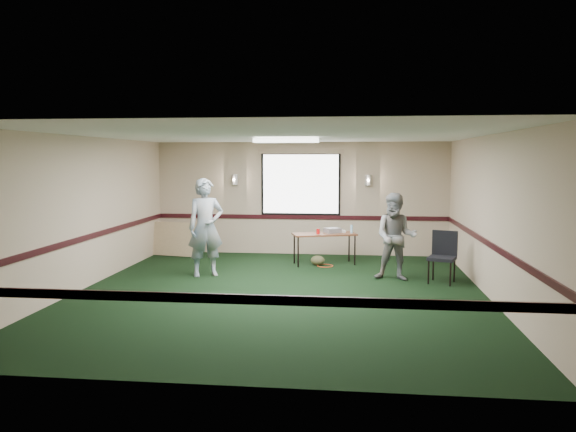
# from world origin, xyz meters

# --- Properties ---
(ground) EXTENTS (8.00, 8.00, 0.00)m
(ground) POSITION_xyz_m (0.00, 0.00, 0.00)
(ground) COLOR black
(ground) RESTS_ON ground
(room_shell) EXTENTS (8.00, 8.02, 8.00)m
(room_shell) POSITION_xyz_m (0.00, 2.12, 1.58)
(room_shell) COLOR #C3A58D
(room_shell) RESTS_ON ground
(folding_table) EXTENTS (1.46, 0.92, 0.68)m
(folding_table) POSITION_xyz_m (0.64, 2.72, 0.63)
(folding_table) COLOR #552F18
(folding_table) RESTS_ON ground
(projector) EXTENTS (0.41, 0.40, 0.11)m
(projector) POSITION_xyz_m (0.81, 2.84, 0.73)
(projector) COLOR gray
(projector) RESTS_ON folding_table
(game_console) EXTENTS (0.27, 0.25, 0.05)m
(game_console) POSITION_xyz_m (0.97, 2.89, 0.71)
(game_console) COLOR white
(game_console) RESTS_ON folding_table
(red_cup) EXTENTS (0.07, 0.07, 0.11)m
(red_cup) POSITION_xyz_m (0.51, 2.62, 0.74)
(red_cup) COLOR red
(red_cup) RESTS_ON folding_table
(water_bottle) EXTENTS (0.05, 0.05, 0.18)m
(water_bottle) POSITION_xyz_m (1.22, 2.86, 0.77)
(water_bottle) COLOR #98D6F9
(water_bottle) RESTS_ON folding_table
(duffel_bag) EXTENTS (0.33, 0.27, 0.21)m
(duffel_bag) POSITION_xyz_m (0.50, 2.58, 0.11)
(duffel_bag) COLOR #4A462A
(duffel_bag) RESTS_ON ground
(cable_coil) EXTENTS (0.45, 0.45, 0.02)m
(cable_coil) POSITION_xyz_m (0.67, 2.50, 0.01)
(cable_coil) COLOR red
(cable_coil) RESTS_ON ground
(folded_table) EXTENTS (1.58, 0.54, 0.80)m
(folded_table) POSITION_xyz_m (-3.00, 3.42, 0.40)
(folded_table) COLOR tan
(folded_table) RESTS_ON ground
(conference_chair) EXTENTS (0.61, 0.62, 0.96)m
(conference_chair) POSITION_xyz_m (2.93, 1.19, 0.56)
(conference_chair) COLOR black
(conference_chair) RESTS_ON ground
(person_left) EXTENTS (0.83, 0.73, 1.92)m
(person_left) POSITION_xyz_m (-1.62, 1.25, 0.96)
(person_left) COLOR #426B93
(person_left) RESTS_ON ground
(person_right) EXTENTS (0.90, 0.76, 1.66)m
(person_right) POSITION_xyz_m (2.06, 1.28, 0.83)
(person_right) COLOR slate
(person_right) RESTS_ON ground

